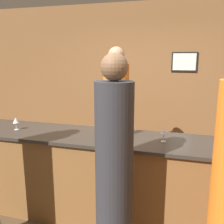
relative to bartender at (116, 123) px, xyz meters
name	(u,v)px	position (x,y,z in m)	size (l,w,h in m)	color
ground_plane	(118,219)	(0.25, -0.83, -0.92)	(14.00, 14.00, 0.00)	#4C3823
back_wall	(148,81)	(0.25, 1.37, 0.48)	(8.00, 0.08, 2.80)	brown
bar_counter	(118,179)	(0.25, -0.83, -0.42)	(3.54, 0.68, 0.99)	brown
bartender	(116,123)	(0.00, 0.00, 0.00)	(0.35, 0.35, 1.97)	orange
guest_1	(114,175)	(0.38, -1.48, -0.04)	(0.31, 0.31, 1.86)	#2D2D33
wine_bottle_0	(127,126)	(0.31, -0.71, 0.17)	(0.07, 0.07, 0.26)	black
wine_glass_1	(164,132)	(0.72, -0.84, 0.17)	(0.06, 0.06, 0.14)	silver
wine_glass_2	(16,121)	(-0.98, -0.88, 0.18)	(0.07, 0.07, 0.15)	silver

